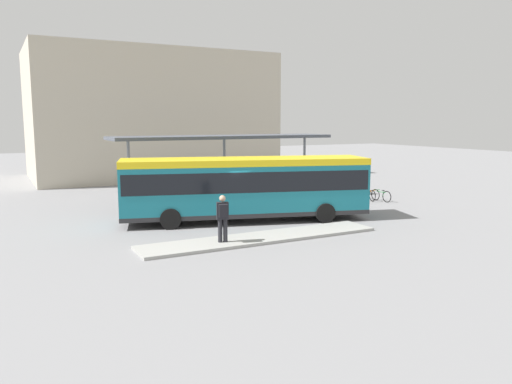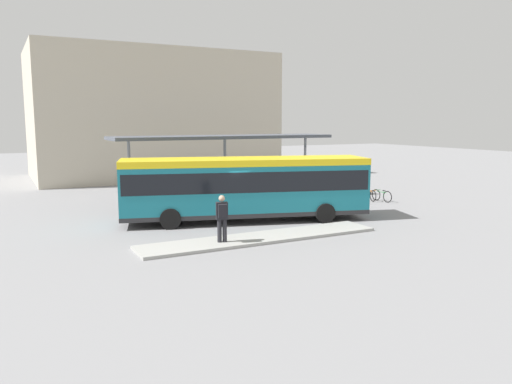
% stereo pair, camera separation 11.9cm
% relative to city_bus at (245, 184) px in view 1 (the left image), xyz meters
% --- Properties ---
extents(ground_plane, '(120.00, 120.00, 0.00)m').
position_rel_city_bus_xyz_m(ground_plane, '(-0.01, 0.00, -1.74)').
color(ground_plane, gray).
extents(curb_island, '(10.01, 1.80, 0.12)m').
position_rel_city_bus_xyz_m(curb_island, '(-1.11, -3.66, -1.68)').
color(curb_island, '#9E9E99').
rests_on(curb_island, ground_plane).
extents(city_bus, '(11.67, 5.70, 2.96)m').
position_rel_city_bus_xyz_m(city_bus, '(0.00, 0.00, 0.00)').
color(city_bus, '#197284').
rests_on(city_bus, ground_plane).
extents(pedestrian_waiting, '(0.50, 0.54, 1.80)m').
position_rel_city_bus_xyz_m(pedestrian_waiting, '(-2.89, -3.84, -0.59)').
color(pedestrian_waiting, '#232328').
rests_on(pedestrian_waiting, curb_island).
extents(bicycle_green, '(0.48, 1.59, 0.69)m').
position_rel_city_bus_xyz_m(bicycle_green, '(9.60, 1.40, -1.40)').
color(bicycle_green, black).
rests_on(bicycle_green, ground_plane).
extents(bicycle_orange, '(0.48, 1.59, 0.69)m').
position_rel_city_bus_xyz_m(bicycle_orange, '(9.20, 2.07, -1.39)').
color(bicycle_orange, black).
rests_on(bicycle_orange, ground_plane).
extents(station_shelter, '(13.13, 2.84, 3.84)m').
position_rel_city_bus_xyz_m(station_shelter, '(1.56, 5.87, 1.93)').
color(station_shelter, '#4C515B').
rests_on(station_shelter, ground_plane).
extents(station_building, '(19.22, 11.11, 10.28)m').
position_rel_city_bus_xyz_m(station_building, '(1.75, 21.56, 3.40)').
color(station_building, '#BCB29E').
rests_on(station_building, ground_plane).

